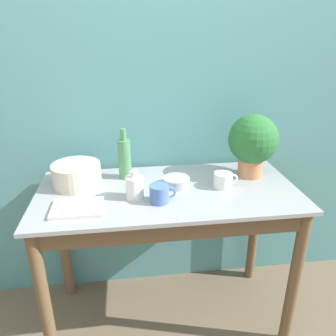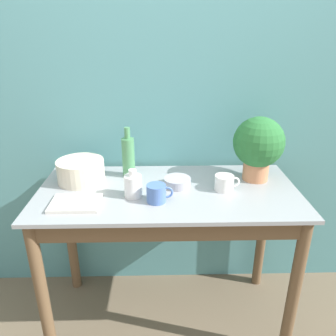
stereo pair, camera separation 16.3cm
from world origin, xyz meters
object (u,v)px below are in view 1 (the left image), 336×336
object	(u,v)px
bowl_wash_large	(77,175)
bottle_short	(135,187)
bottle_tall	(125,158)
mug_white	(223,180)
tray_board	(77,208)
potted_plant	(253,142)
bowl_small_steel	(176,182)
mug_blue	(160,194)

from	to	relation	value
bowl_wash_large	bottle_short	xyz separation A→B (m)	(0.29, -0.19, -0.00)
bottle_tall	bowl_wash_large	bearing A→B (deg)	-166.35
mug_white	tray_board	world-z (taller)	mug_white
potted_plant	bottle_tall	xyz separation A→B (m)	(-0.69, 0.06, -0.08)
bottle_tall	tray_board	bearing A→B (deg)	-124.32
potted_plant	mug_white	xyz separation A→B (m)	(-0.19, -0.13, -0.16)
bottle_tall	bowl_small_steel	distance (m)	0.31
bowl_small_steel	bottle_short	bearing A→B (deg)	-153.60
bottle_short	mug_white	size ratio (longest dim) A/B	1.10
bottle_short	tray_board	bearing A→B (deg)	-163.57
tray_board	bowl_wash_large	bearing A→B (deg)	96.24
potted_plant	bowl_small_steel	size ratio (longest dim) A/B	2.45
bowl_small_steel	mug_white	bearing A→B (deg)	-11.69
bottle_tall	bottle_short	distance (m)	0.26
bowl_wash_large	tray_board	world-z (taller)	bowl_wash_large
bottle_tall	bowl_small_steel	world-z (taller)	bottle_tall
bottle_short	mug_white	xyz separation A→B (m)	(0.46, 0.06, -0.02)
tray_board	potted_plant	bearing A→B (deg)	16.19
bottle_short	mug_white	world-z (taller)	bottle_short
bottle_short	mug_white	distance (m)	0.46
bowl_wash_large	bowl_small_steel	bearing A→B (deg)	-8.57
mug_blue	bottle_short	bearing A→B (deg)	154.20
potted_plant	bottle_tall	size ratio (longest dim) A/B	1.24
bottle_tall	tray_board	world-z (taller)	bottle_tall
bowl_wash_large	bowl_small_steel	xyz separation A→B (m)	(0.51, -0.08, -0.04)
bottle_short	mug_blue	world-z (taller)	bottle_short
mug_blue	bowl_small_steel	bearing A→B (deg)	57.36
potted_plant	bottle_tall	bearing A→B (deg)	175.01
potted_plant	bowl_wash_large	distance (m)	0.96
potted_plant	mug_white	world-z (taller)	potted_plant
bowl_wash_large	bottle_short	distance (m)	0.35
potted_plant	tray_board	bearing A→B (deg)	-163.81
bowl_small_steel	tray_board	xyz separation A→B (m)	(-0.49, -0.19, -0.01)
mug_blue	bowl_small_steel	xyz separation A→B (m)	(0.11, 0.17, -0.02)
bottle_tall	mug_white	size ratio (longest dim) A/B	2.17
mug_white	potted_plant	bearing A→B (deg)	33.50
bowl_wash_large	potted_plant	bearing A→B (deg)	0.04
bowl_wash_large	bottle_tall	distance (m)	0.27
mug_white	tray_board	size ratio (longest dim) A/B	0.56
potted_plant	bowl_small_steel	world-z (taller)	potted_plant
potted_plant	bowl_wash_large	xyz separation A→B (m)	(-0.95, -0.00, -0.14)
bottle_tall	bowl_small_steel	bearing A→B (deg)	-27.81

